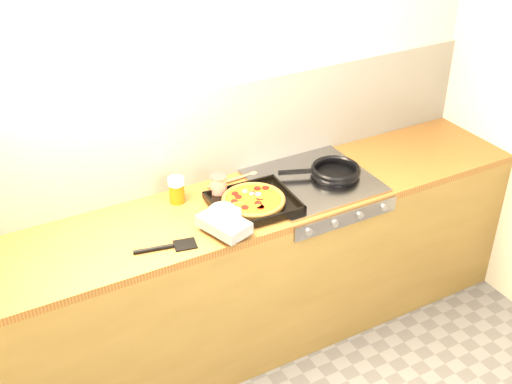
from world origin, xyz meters
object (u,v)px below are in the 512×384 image
pizza_on_tray (245,206)px  juice_glass (177,190)px  frying_pan (334,171)px  tomato_can (219,187)px

pizza_on_tray → juice_glass: bearing=133.1°
pizza_on_tray → frying_pan: 0.58m
frying_pan → tomato_can: tomato_can is taller
frying_pan → tomato_can: bearing=169.1°
tomato_can → pizza_on_tray: bearing=-78.8°
pizza_on_tray → tomato_can: tomato_can is taller
tomato_can → juice_glass: 0.21m
pizza_on_tray → frying_pan: (0.58, 0.08, -0.00)m
tomato_can → juice_glass: juice_glass is taller
pizza_on_tray → tomato_can: bearing=101.2°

